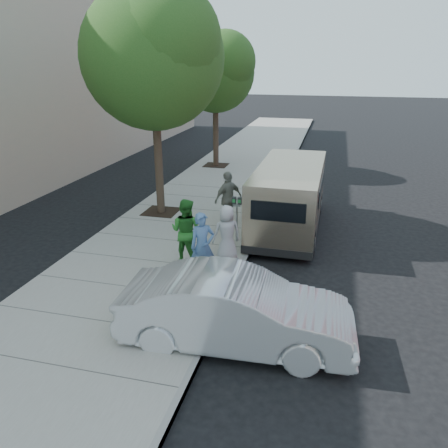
{
  "coord_description": "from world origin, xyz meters",
  "views": [
    {
      "loc": [
        3.57,
        -11.54,
        5.35
      ],
      "look_at": [
        0.83,
        -0.69,
        1.1
      ],
      "focal_mm": 35.0,
      "sensor_mm": 36.0,
      "label": 1
    }
  ],
  "objects": [
    {
      "name": "sedan",
      "position": [
        2.0,
        -4.36,
        0.75
      ],
      "size": [
        4.65,
        1.84,
        1.51
      ],
      "primitive_type": "imported",
      "rotation": [
        0.0,
        0.0,
        1.62
      ],
      "color": "silver",
      "rests_on": "ground"
    },
    {
      "name": "person_green_shirt",
      "position": [
        -0.07,
        -1.29,
        1.04
      ],
      "size": [
        0.97,
        0.81,
        1.78
      ],
      "primitive_type": "imported",
      "rotation": [
        0.0,
        0.0,
        2.97
      ],
      "color": "#287927",
      "rests_on": "sidewalk"
    },
    {
      "name": "tree_near",
      "position": [
        -2.25,
        2.4,
        5.55
      ],
      "size": [
        4.62,
        4.6,
        7.53
      ],
      "color": "black",
      "rests_on": "sidewalk"
    },
    {
      "name": "curb_face",
      "position": [
        1.44,
        0.0,
        0.07
      ],
      "size": [
        0.12,
        60.0,
        0.16
      ],
      "primitive_type": "cube",
      "color": "gray",
      "rests_on": "ground"
    },
    {
      "name": "sidewalk",
      "position": [
        -1.0,
        0.0,
        0.07
      ],
      "size": [
        5.0,
        60.0,
        0.15
      ],
      "primitive_type": "cube",
      "color": "gray",
      "rests_on": "ground"
    },
    {
      "name": "parking_meter",
      "position": [
        0.95,
        0.41,
        1.17
      ],
      "size": [
        0.29,
        0.11,
        1.4
      ],
      "rotation": [
        0.0,
        0.0,
        -0.02
      ],
      "color": "gray",
      "rests_on": "sidewalk"
    },
    {
      "name": "person_striped_polo",
      "position": [
        0.37,
        1.71,
        1.06
      ],
      "size": [
        1.01,
        1.11,
        1.82
      ],
      "primitive_type": "imported",
      "rotation": [
        0.0,
        0.0,
        4.04
      ],
      "color": "gray",
      "rests_on": "sidewalk"
    },
    {
      "name": "person_officer",
      "position": [
        0.63,
        -2.08,
        1.01
      ],
      "size": [
        0.75,
        0.69,
        1.71
      ],
      "primitive_type": "imported",
      "rotation": [
        0.0,
        0.0,
        0.58
      ],
      "color": "#4D73A4",
      "rests_on": "sidewalk"
    },
    {
      "name": "ground",
      "position": [
        0.0,
        0.0,
        0.0
      ],
      "size": [
        120.0,
        120.0,
        0.0
      ],
      "primitive_type": "plane",
      "color": "black",
      "rests_on": "ground"
    },
    {
      "name": "person_gray_shirt",
      "position": [
        0.97,
        -0.95,
        0.94
      ],
      "size": [
        0.92,
        0.82,
        1.57
      ],
      "primitive_type": "imported",
      "rotation": [
        0.0,
        0.0,
        3.68
      ],
      "color": "#B2B2B5",
      "rests_on": "sidewalk"
    },
    {
      "name": "tree_far",
      "position": [
        -2.25,
        10.0,
        4.88
      ],
      "size": [
        3.92,
        3.8,
        6.49
      ],
      "color": "black",
      "rests_on": "sidewalk"
    },
    {
      "name": "van",
      "position": [
        2.3,
        2.23,
        1.15
      ],
      "size": [
        2.03,
        5.88,
        2.17
      ],
      "rotation": [
        0.0,
        0.0,
        -0.01
      ],
      "color": "tan",
      "rests_on": "ground"
    }
  ]
}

